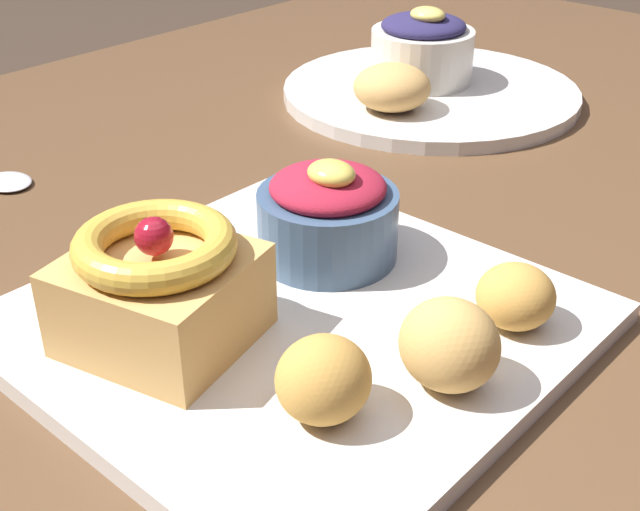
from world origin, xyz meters
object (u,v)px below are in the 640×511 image
back_plate (430,92)px  fritter_middle (323,379)px  cake_slice (159,286)px  back_ramekin (422,48)px  front_plate (296,323)px  fritter_back (516,296)px  fritter_front (449,345)px  back_pastry (392,87)px  berry_ramekin (328,215)px

back_plate → fritter_middle: bearing=-60.5°
cake_slice → back_ramekin: 0.45m
front_plate → back_ramekin: (-0.18, 0.37, 0.04)m
fritter_back → back_ramekin: size_ratio=0.44×
fritter_front → fritter_middle: 0.06m
fritter_front → back_pastry: bearing=131.7°
cake_slice → berry_ramekin: 0.12m
cake_slice → fritter_middle: cake_slice is taller
cake_slice → back_plate: size_ratio=0.38×
cake_slice → berry_ramekin: (0.01, 0.12, -0.00)m
berry_ramekin → back_plate: berry_ramekin is taller
front_plate → back_pastry: back_pastry is taller
fritter_front → back_pastry: size_ratio=0.73×
berry_ramekin → fritter_front: size_ratio=1.71×
berry_ramekin → fritter_front: (0.12, -0.05, -0.01)m
fritter_back → back_plate: bearing=131.8°
berry_ramekin → back_ramekin: bearing=116.6°
front_plate → back_plate: same height
front_plate → cake_slice: bearing=-119.6°
front_plate → back_pastry: 0.33m
fritter_front → fritter_middle: fritter_front is taller
fritter_front → fritter_back: bearing=92.0°
fritter_front → back_plate: fritter_front is taller
berry_ramekin → fritter_back: (0.12, 0.01, -0.01)m
back_ramekin → fritter_back: bearing=-47.1°
front_plate → cake_slice: 0.08m
cake_slice → back_plate: 0.44m
front_plate → fritter_front: fritter_front is taller
berry_ramekin → back_pastry: 0.26m
berry_ramekin → back_plate: bearing=114.6°
berry_ramekin → front_plate: bearing=-64.0°
cake_slice → back_pastry: 0.37m
fritter_front → back_plate: size_ratio=0.18×
fritter_front → back_plate: bearing=126.4°
cake_slice → fritter_back: cake_slice is taller
front_plate → berry_ramekin: 0.07m
back_pastry → fritter_middle: bearing=-56.7°
front_plate → cake_slice: size_ratio=2.60×
berry_ramekin → fritter_back: size_ratio=2.00×
cake_slice → fritter_back: 0.18m
fritter_front → fritter_back: 0.07m
fritter_front → back_ramekin: (-0.28, 0.36, 0.01)m
fritter_middle → back_pastry: (-0.22, 0.34, -0.00)m
back_ramekin → back_pastry: (0.03, -0.08, -0.01)m
fritter_middle → back_ramekin: size_ratio=0.47×
cake_slice → fritter_front: bearing=27.3°
berry_ramekin → back_ramekin: back_ramekin is taller
fritter_front → back_pastry: (-0.25, 0.28, -0.00)m
cake_slice → berry_ramekin: size_ratio=1.24×
back_pastry → fritter_front: bearing=-48.3°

